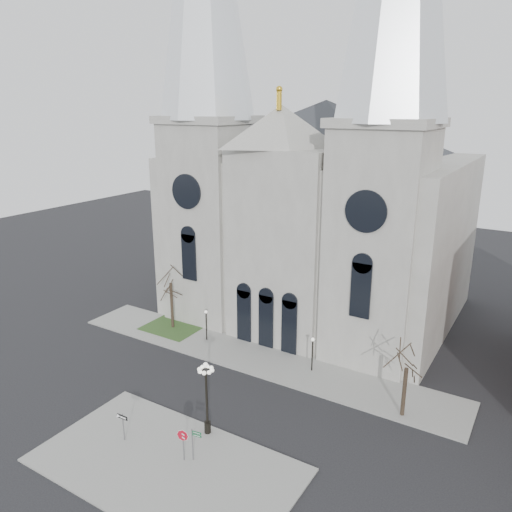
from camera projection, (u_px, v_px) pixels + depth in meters
The scene contains 13 objects.
ground at pixel (180, 415), 39.34m from camera, with size 160.00×160.00×0.00m, color black.
sidewalk_near at pixel (166, 465), 33.74m from camera, with size 18.00×10.00×0.14m, color gray.
sidewalk_far at pixel (253, 357), 48.30m from camera, with size 40.00×6.00×0.14m, color gray.
grass_patch at pixel (173, 327), 54.62m from camera, with size 6.00×5.00×0.18m, color #2C4B20.
cathedral at pixel (312, 154), 52.65m from camera, with size 33.00×26.66×54.00m.
tree_left at pixel (170, 280), 53.03m from camera, with size 3.20×3.20×7.50m.
tree_right at pixel (407, 365), 37.88m from camera, with size 3.20×3.20×6.00m.
ped_lamp_left at pixel (206, 320), 51.06m from camera, with size 0.32×0.32×3.26m.
ped_lamp_right at pixel (312, 349), 45.04m from camera, with size 0.32×0.32×3.26m.
stop_sign at pixel (183, 438), 33.62m from camera, with size 0.86×0.18×2.41m.
globe_lamp at pixel (206, 389), 35.95m from camera, with size 1.63×1.63×5.78m.
one_way_sign at pixel (123, 422), 35.74m from camera, with size 0.96×0.09×2.18m.
street_name_sign at pixel (194, 442), 33.72m from camera, with size 0.77×0.17×2.42m.
Camera 1 is at (22.95, -25.86, 23.36)m, focal length 35.00 mm.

